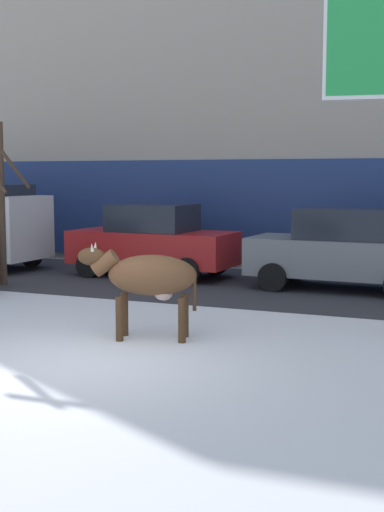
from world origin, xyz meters
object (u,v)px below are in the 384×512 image
Objects in this scene: car_red_sedan at (153,241)px; cow_brown at (148,277)px; bare_tree_far_back at (1,200)px; pedestrian_near_billboard at (136,232)px; car_grey_sedan at (343,250)px.

cow_brown is at bearing -64.87° from car_red_sedan.
pedestrian_near_billboard is at bearing 81.98° from bare_tree_far_back.
car_grey_sedan reaches higher than pedestrian_near_billboard.
bare_tree_far_back is (-5.57, 3.62, 1.00)m from cow_brown.
car_red_sedan reaches higher than pedestrian_near_billboard.
bare_tree_far_back reaches higher than car_red_sedan.
car_red_sedan is at bearing 115.13° from cow_brown.
bare_tree_far_back is (-2.63, -2.65, 1.08)m from car_red_sedan.
bare_tree_far_back is (-7.51, -2.35, 1.08)m from car_grey_sedan.
car_red_sedan reaches higher than cow_brown.
bare_tree_far_back reaches higher than pedestrian_near_billboard.
car_grey_sedan is at bearing -23.97° from pedestrian_near_billboard.
cow_brown is 6.93m from car_red_sedan.
cow_brown is 1.12× the size of pedestrian_near_billboard.
car_red_sedan is 3.89m from bare_tree_far_back.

